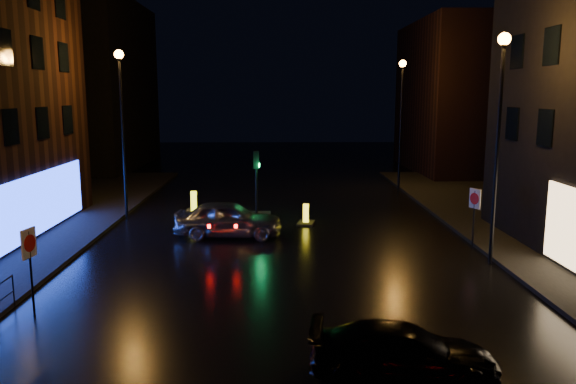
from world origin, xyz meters
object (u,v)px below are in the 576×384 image
at_px(traffic_signal, 257,208).
at_px(road_sign_right, 475,204).
at_px(dark_sedan, 403,353).
at_px(road_sign_left, 29,251).
at_px(bollard_near, 306,220).
at_px(bollard_far, 194,208).
at_px(silver_hatchback, 229,219).

relative_size(traffic_signal, road_sign_right, 1.40).
xyz_separation_m(traffic_signal, dark_sedan, (3.82, -16.48, 0.10)).
bearing_deg(road_sign_left, bollard_near, 64.59).
bearing_deg(bollard_far, road_sign_right, -30.21).
bearing_deg(road_sign_right, road_sign_left, 0.26).
height_order(traffic_signal, dark_sedan, traffic_signal).
height_order(dark_sedan, road_sign_left, road_sign_left).
relative_size(bollard_far, road_sign_left, 0.52).
height_order(bollard_near, road_sign_right, road_sign_right).
distance_m(traffic_signal, dark_sedan, 16.92).
xyz_separation_m(dark_sedan, road_sign_right, (5.28, 10.70, 1.24)).
bearing_deg(silver_hatchback, bollard_far, 25.94).
distance_m(traffic_signal, road_sign_left, 14.06).
bearing_deg(silver_hatchback, bollard_near, -54.06).
distance_m(road_sign_left, road_sign_right, 16.53).
height_order(silver_hatchback, bollard_far, silver_hatchback).
bearing_deg(traffic_signal, silver_hatchback, -106.52).
distance_m(bollard_near, road_sign_left, 14.17).
bearing_deg(bollard_far, traffic_signal, -23.15).
distance_m(bollard_near, bollard_far, 6.49).
height_order(bollard_far, road_sign_left, road_sign_left).
height_order(dark_sedan, road_sign_right, road_sign_right).
relative_size(traffic_signal, dark_sedan, 0.83).
bearing_deg(bollard_near, road_sign_right, -21.47).
bearing_deg(bollard_far, bollard_near, -25.87).
bearing_deg(road_sign_right, bollard_far, -54.40).
distance_m(bollard_far, road_sign_right, 14.52).
height_order(bollard_far, road_sign_right, road_sign_right).
height_order(traffic_signal, bollard_far, traffic_signal).
bearing_deg(traffic_signal, bollard_far, 157.03).
bearing_deg(road_sign_left, traffic_signal, 76.05).
relative_size(bollard_near, road_sign_left, 0.50).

